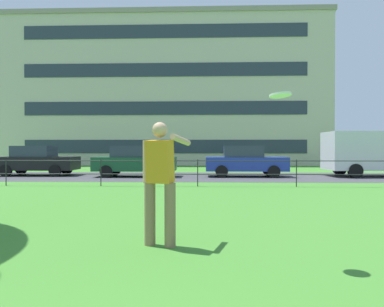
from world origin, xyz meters
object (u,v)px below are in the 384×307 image
at_px(apartment_building_background, 172,99).
at_px(car_dark_green_right, 135,161).
at_px(person_thrower, 160,179).
at_px(frisbee, 280,95).
at_px(car_black_far_right, 37,161).
at_px(panel_van_left, 377,151).
at_px(car_blue_center, 245,161).

bearing_deg(apartment_building_background, car_dark_green_right, -90.37).
distance_m(person_thrower, frisbee, 2.05).
distance_m(car_black_far_right, car_dark_green_right, 5.25).
bearing_deg(frisbee, person_thrower, 155.78).
height_order(car_dark_green_right, panel_van_left, panel_van_left).
height_order(frisbee, car_black_far_right, frisbee).
distance_m(car_black_far_right, panel_van_left, 17.38).
height_order(person_thrower, car_blue_center, person_thrower).
bearing_deg(car_black_far_right, panel_van_left, -0.13).
xyz_separation_m(car_blue_center, panel_van_left, (6.62, 0.25, 0.49)).
bearing_deg(person_thrower, frisbee, -24.22).
bearing_deg(apartment_building_background, panel_van_left, -57.28).
bearing_deg(apartment_building_background, car_black_far_right, -106.00).
height_order(car_dark_green_right, apartment_building_background, apartment_building_background).
distance_m(car_black_far_right, apartment_building_background, 20.23).
relative_size(car_black_far_right, apartment_building_background, 0.15).
relative_size(car_dark_green_right, apartment_building_background, 0.14).
height_order(frisbee, car_dark_green_right, frisbee).
bearing_deg(frisbee, panel_van_left, 61.51).
height_order(person_thrower, car_dark_green_right, person_thrower).
bearing_deg(car_dark_green_right, frisbee, -71.85).
distance_m(person_thrower, car_dark_green_right, 13.25).
height_order(person_thrower, apartment_building_background, apartment_building_background).
relative_size(person_thrower, car_black_far_right, 0.44).
xyz_separation_m(frisbee, panel_van_left, (7.67, 14.13, -0.79)).
relative_size(car_black_far_right, panel_van_left, 0.80).
xyz_separation_m(person_thrower, car_black_far_right, (-8.12, 13.46, -0.19)).
xyz_separation_m(person_thrower, frisbee, (1.57, -0.71, 1.10)).
relative_size(car_black_far_right, car_dark_green_right, 1.01).
bearing_deg(panel_van_left, person_thrower, -124.55).
bearing_deg(car_dark_green_right, panel_van_left, 2.34).
bearing_deg(panel_van_left, frisbee, -118.49).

